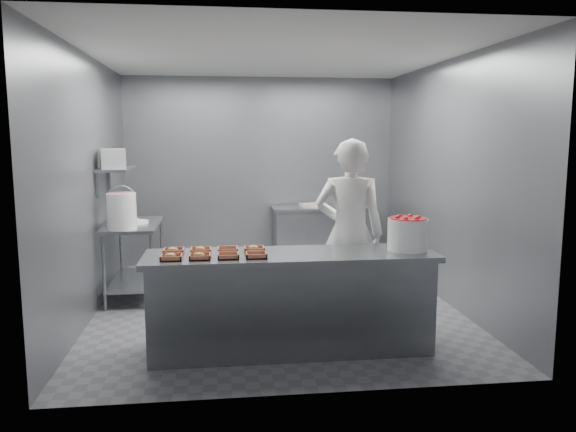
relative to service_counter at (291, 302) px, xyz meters
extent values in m
plane|color=#4C4C51|center=(0.00, 1.35, -0.45)|extent=(4.50, 4.50, 0.00)
plane|color=white|center=(0.00, 1.35, 2.35)|extent=(4.50, 4.50, 0.00)
cube|color=slate|center=(0.00, 3.60, 0.95)|extent=(4.00, 0.04, 2.80)
cube|color=slate|center=(-2.00, 1.35, 0.95)|extent=(0.04, 4.50, 2.80)
cube|color=slate|center=(2.00, 1.35, 0.95)|extent=(0.04, 4.50, 2.80)
cube|color=slate|center=(0.00, 0.00, 0.42)|extent=(2.60, 0.70, 0.05)
cube|color=slate|center=(0.00, 0.00, -0.03)|extent=(2.50, 0.64, 0.85)
cube|color=slate|center=(-1.65, 1.95, 0.43)|extent=(0.60, 1.20, 0.04)
cube|color=slate|center=(-1.65, 1.95, -0.25)|extent=(0.56, 1.15, 0.03)
cylinder|color=slate|center=(-1.91, 1.39, -0.01)|extent=(0.04, 0.04, 0.88)
cylinder|color=slate|center=(-1.39, 1.39, -0.01)|extent=(0.04, 0.04, 0.88)
cylinder|color=slate|center=(-1.91, 2.51, -0.01)|extent=(0.04, 0.04, 0.88)
cylinder|color=slate|center=(-1.39, 2.51, -0.01)|extent=(0.04, 0.04, 0.88)
cube|color=slate|center=(0.90, 3.25, 0.42)|extent=(1.50, 0.60, 0.05)
cube|color=slate|center=(0.90, 3.25, -0.03)|extent=(1.44, 0.55, 0.85)
cube|color=slate|center=(-1.82, 1.95, 1.10)|extent=(0.35, 0.90, 0.03)
cube|color=tan|center=(-1.04, -0.13, 0.47)|extent=(0.18, 0.18, 0.04)
cube|color=white|center=(-0.99, -0.11, 0.46)|extent=(0.10, 0.06, 0.00)
ellipsoid|color=gold|center=(-1.05, -0.13, 0.48)|extent=(0.10, 0.10, 0.05)
cube|color=tan|center=(-0.80, -0.13, 0.47)|extent=(0.18, 0.18, 0.04)
cube|color=white|center=(-0.75, -0.11, 0.46)|extent=(0.10, 0.06, 0.00)
ellipsoid|color=gold|center=(-0.81, -0.13, 0.48)|extent=(0.10, 0.10, 0.05)
cube|color=tan|center=(-0.56, -0.13, 0.47)|extent=(0.18, 0.18, 0.04)
cube|color=white|center=(-0.51, -0.11, 0.46)|extent=(0.10, 0.06, 0.00)
cube|color=tan|center=(-0.32, -0.13, 0.47)|extent=(0.18, 0.18, 0.04)
cube|color=white|center=(-0.27, -0.11, 0.46)|extent=(0.10, 0.06, 0.00)
cube|color=tan|center=(-1.04, 0.13, 0.47)|extent=(0.18, 0.18, 0.04)
cube|color=white|center=(-0.99, 0.14, 0.46)|extent=(0.10, 0.06, 0.00)
ellipsoid|color=gold|center=(-1.05, 0.13, 0.48)|extent=(0.10, 0.10, 0.05)
cube|color=tan|center=(-0.80, 0.13, 0.47)|extent=(0.18, 0.18, 0.04)
cube|color=white|center=(-0.75, 0.14, 0.46)|extent=(0.10, 0.06, 0.00)
ellipsoid|color=gold|center=(-0.81, 0.13, 0.48)|extent=(0.10, 0.10, 0.05)
cube|color=tan|center=(-0.56, 0.13, 0.47)|extent=(0.18, 0.18, 0.04)
cube|color=white|center=(-0.51, 0.14, 0.46)|extent=(0.10, 0.06, 0.00)
cube|color=tan|center=(-0.32, 0.13, 0.47)|extent=(0.18, 0.18, 0.04)
cube|color=white|center=(-0.27, 0.14, 0.46)|extent=(0.10, 0.06, 0.00)
ellipsoid|color=gold|center=(-0.33, 0.13, 0.48)|extent=(0.10, 0.10, 0.05)
imported|color=white|center=(0.68, 0.62, 0.50)|extent=(0.79, 0.62, 1.91)
cylinder|color=white|center=(1.08, 0.00, 0.59)|extent=(0.36, 0.36, 0.29)
cylinder|color=red|center=(1.08, 0.00, 0.73)|extent=(0.34, 0.34, 0.04)
cylinder|color=white|center=(-1.71, 1.51, 0.65)|extent=(0.32, 0.32, 0.41)
cylinder|color=#DD6E84|center=(-1.71, 1.51, 0.85)|extent=(0.30, 0.30, 0.02)
torus|color=slate|center=(-1.71, 1.51, 0.77)|extent=(0.34, 0.01, 0.34)
cylinder|color=white|center=(-1.65, 1.94, 0.46)|extent=(0.45, 0.45, 0.03)
cube|color=#CCB28C|center=(-1.70, 2.19, 0.46)|extent=(0.16, 0.14, 0.02)
cube|color=gray|center=(-1.82, 1.71, 1.22)|extent=(0.33, 0.36, 0.23)
cube|color=silver|center=(0.72, 3.25, 0.47)|extent=(0.34, 0.28, 0.05)
camera|label=1|loc=(-0.62, -4.87, 1.49)|focal=35.00mm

